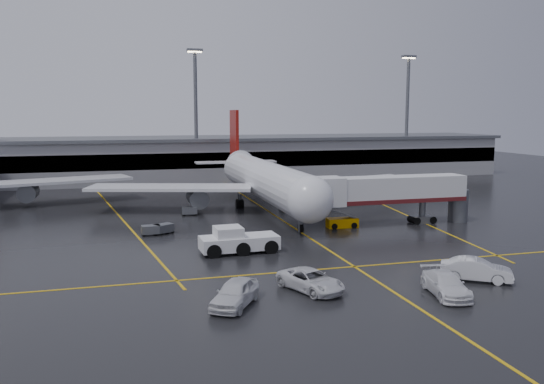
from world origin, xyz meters
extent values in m
plane|color=black|center=(0.00, 0.00, 0.00)|extent=(220.00, 220.00, 0.00)
cube|color=gold|center=(0.00, 0.00, 0.01)|extent=(0.25, 90.00, 0.02)
cube|color=gold|center=(0.00, -22.00, 0.01)|extent=(60.00, 0.25, 0.02)
cube|color=gold|center=(-20.00, 10.00, 0.01)|extent=(9.99, 69.35, 0.02)
cube|color=gold|center=(18.00, 10.00, 0.01)|extent=(7.57, 69.64, 0.02)
cube|color=gray|center=(0.00, 48.00, 4.00)|extent=(120.00, 18.00, 8.00)
cube|color=black|center=(0.00, 39.20, 4.50)|extent=(120.00, 0.40, 3.00)
cube|color=#595B60|center=(0.00, 48.00, 8.30)|extent=(122.00, 19.00, 0.60)
cylinder|color=#595B60|center=(-5.00, 42.00, 12.50)|extent=(0.70, 0.70, 25.00)
cube|color=#595B60|center=(-5.00, 42.00, 25.20)|extent=(3.00, 1.20, 0.50)
cube|color=#FFE5B2|center=(-5.00, 42.00, 24.90)|extent=(2.60, 0.90, 0.20)
cylinder|color=#595B60|center=(40.00, 42.00, 12.50)|extent=(0.70, 0.70, 25.00)
cube|color=#595B60|center=(40.00, 42.00, 25.20)|extent=(3.00, 1.20, 0.50)
cube|color=#FFE5B2|center=(40.00, 42.00, 24.90)|extent=(2.60, 0.90, 0.20)
cylinder|color=silver|center=(0.00, 8.00, 4.20)|extent=(5.20, 36.00, 5.20)
sphere|color=silver|center=(0.00, -10.00, 4.20)|extent=(5.20, 5.20, 5.20)
cone|color=silver|center=(0.00, 29.00, 4.80)|extent=(4.94, 8.00, 4.94)
cube|color=maroon|center=(0.00, 30.00, 9.70)|extent=(0.50, 5.50, 8.50)
cube|color=silver|center=(0.00, 29.00, 5.00)|extent=(14.00, 3.00, 0.25)
cube|color=silver|center=(-13.00, 10.00, 3.40)|extent=(22.80, 11.83, 0.40)
cube|color=silver|center=(13.00, 10.00, 3.40)|extent=(22.80, 11.83, 0.40)
cylinder|color=#595B60|center=(-9.50, 9.00, 2.00)|extent=(2.60, 4.50, 2.60)
cylinder|color=#595B60|center=(9.50, 9.00, 2.00)|extent=(2.60, 4.50, 2.60)
cylinder|color=#595B60|center=(0.00, -7.00, 1.00)|extent=(0.56, 0.56, 2.00)
cylinder|color=#595B60|center=(-3.20, 11.00, 1.00)|extent=(0.56, 0.56, 2.00)
cylinder|color=#595B60|center=(3.20, 11.00, 1.00)|extent=(0.56, 0.56, 2.00)
cylinder|color=black|center=(0.00, -7.00, 0.45)|extent=(0.40, 1.10, 1.10)
cylinder|color=black|center=(-3.20, 11.00, 0.55)|extent=(1.00, 1.40, 1.40)
cylinder|color=black|center=(3.20, 11.00, 0.55)|extent=(1.00, 1.40, 1.40)
cube|color=silver|center=(-29.00, 22.00, 3.40)|extent=(22.80, 11.83, 0.40)
cylinder|color=#595B60|center=(-32.50, 21.00, 2.00)|extent=(2.60, 4.50, 2.60)
cube|color=silver|center=(12.00, -6.00, 4.40)|extent=(18.00, 3.20, 3.00)
cube|color=#521417|center=(12.00, -6.00, 3.10)|extent=(18.00, 3.30, 0.50)
cube|color=silver|center=(3.80, -6.00, 4.40)|extent=(3.00, 3.40, 3.30)
cylinder|color=#595B60|center=(16.00, -6.00, 1.50)|extent=(0.80, 0.80, 3.00)
cube|color=#595B60|center=(16.00, -6.00, 0.45)|extent=(2.60, 1.60, 0.90)
cylinder|color=#595B60|center=(21.00, -6.00, 2.00)|extent=(2.40, 2.40, 4.00)
cylinder|color=black|center=(14.90, -6.00, 0.45)|extent=(0.90, 1.80, 0.90)
cylinder|color=black|center=(17.10, -6.00, 0.45)|extent=(0.90, 1.80, 0.90)
cube|color=silver|center=(-8.68, -14.23, 0.97)|extent=(7.65, 3.34, 1.29)
cube|color=silver|center=(-9.75, -14.28, 2.04)|extent=(2.69, 2.69, 1.08)
cube|color=black|center=(-9.75, -14.28, 2.04)|extent=(2.42, 2.42, 0.97)
cylinder|color=black|center=(-11.47, -14.35, 0.59)|extent=(1.54, 3.28, 1.40)
cylinder|color=black|center=(-8.68, -14.23, 0.59)|extent=(1.54, 3.28, 1.40)
cylinder|color=black|center=(-5.88, -14.11, 0.59)|extent=(1.54, 3.28, 1.40)
cube|color=#EB9900|center=(5.57, -5.76, 0.56)|extent=(3.71, 1.67, 1.11)
cube|color=#595B60|center=(5.57, -5.76, 1.62)|extent=(3.55, 1.06, 1.27)
cylinder|color=black|center=(4.36, -5.71, 0.30)|extent=(0.78, 1.75, 0.71)
cylinder|color=black|center=(6.79, -5.81, 0.30)|extent=(0.78, 1.75, 0.71)
imported|color=silver|center=(-5.93, -27.32, 0.81)|extent=(4.72, 6.38, 1.61)
imported|color=silver|center=(3.37, -30.95, 0.83)|extent=(3.32, 6.03, 1.65)
imported|color=silver|center=(7.76, -28.43, 0.91)|extent=(5.70, 4.68, 1.83)
imported|color=silver|center=(-12.16, -29.09, 0.93)|extent=(4.77, 5.79, 1.86)
cube|color=#595B60|center=(-15.06, -3.71, 0.65)|extent=(2.38, 2.16, 0.90)
cylinder|color=black|center=(-15.48, -4.55, 0.18)|extent=(0.40, 0.20, 0.40)
cylinder|color=black|center=(-14.12, -3.71, 0.18)|extent=(0.40, 0.20, 0.40)
cylinder|color=black|center=(-16.00, -3.70, 0.18)|extent=(0.40, 0.20, 0.40)
cylinder|color=black|center=(-14.64, -2.86, 0.18)|extent=(0.40, 0.20, 0.40)
cube|color=#595B60|center=(-16.50, -4.12, 0.65)|extent=(2.07, 1.41, 0.90)
cylinder|color=black|center=(-17.27, -4.66, 0.18)|extent=(0.40, 0.20, 0.40)
cylinder|color=black|center=(-15.67, -4.57, 0.18)|extent=(0.40, 0.20, 0.40)
cylinder|color=black|center=(-17.33, -3.66, 0.18)|extent=(0.40, 0.20, 0.40)
cylinder|color=black|center=(-15.73, -3.57, 0.18)|extent=(0.40, 0.20, 0.40)
cube|color=#595B60|center=(-10.84, 7.02, 0.65)|extent=(2.13, 1.51, 0.90)
cylinder|color=black|center=(-11.69, 6.61, 0.18)|extent=(0.40, 0.20, 0.40)
cylinder|color=black|center=(-10.10, 6.43, 0.18)|extent=(0.40, 0.20, 0.40)
cylinder|color=black|center=(-11.58, 7.60, 0.18)|extent=(0.40, 0.20, 0.40)
cylinder|color=black|center=(-9.99, 7.42, 0.18)|extent=(0.40, 0.20, 0.40)
camera|label=1|loc=(-19.70, -66.07, 13.38)|focal=36.92mm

